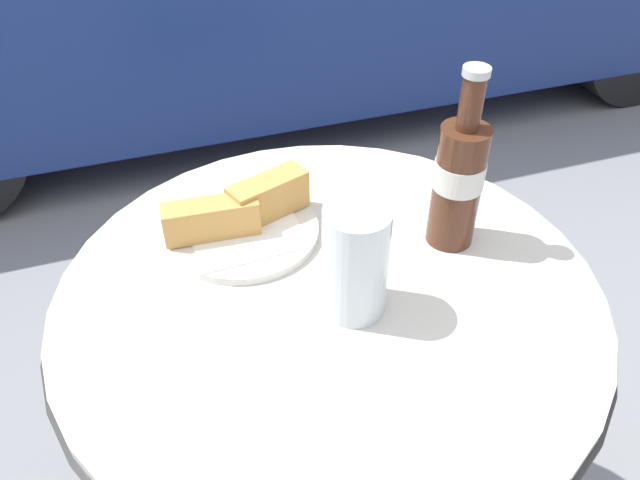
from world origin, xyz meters
name	(u,v)px	position (x,y,z in m)	size (l,w,h in m)	color
bistro_table	(328,379)	(0.00, 0.00, 0.58)	(0.71, 0.71, 0.77)	#333333
cola_bottle_left	(458,179)	(0.19, 0.04, 0.87)	(0.07, 0.07, 0.25)	#4C2819
drinking_glass	(355,266)	(0.02, -0.04, 0.83)	(0.08, 0.08, 0.15)	silver
lunch_plate_near	(243,220)	(-0.08, 0.14, 0.79)	(0.21, 0.21, 0.07)	silver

